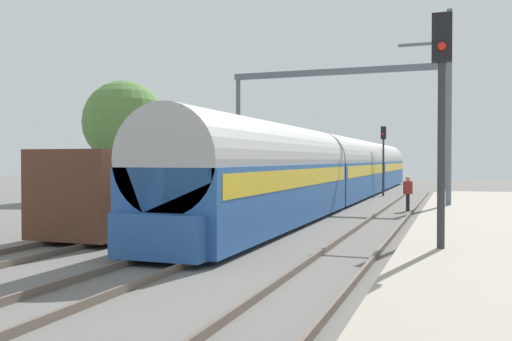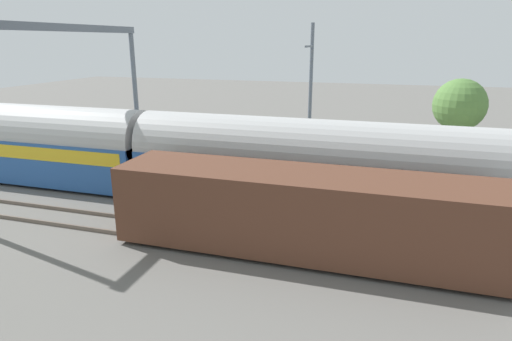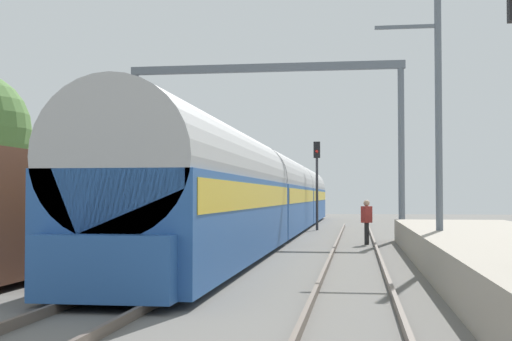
{
  "view_description": "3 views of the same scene",
  "coord_description": "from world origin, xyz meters",
  "px_view_note": "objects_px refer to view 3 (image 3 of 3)",
  "views": [
    {
      "loc": [
        6.67,
        -15.05,
        2.55
      ],
      "look_at": [
        0.0,
        3.57,
        2.17
      ],
      "focal_mm": 39.09,
      "sensor_mm": 36.0,
      "label": 1
    },
    {
      "loc": [
        -17.75,
        2.09,
        7.1
      ],
      "look_at": [
        -0.21,
        7.46,
        1.62
      ],
      "focal_mm": 30.66,
      "sensor_mm": 36.0,
      "label": 2
    },
    {
      "loc": [
        4.11,
        -14.56,
        1.89
      ],
      "look_at": [
        0.0,
        14.35,
        2.93
      ],
      "focal_mm": 49.96,
      "sensor_mm": 36.0,
      "label": 3
    }
  ],
  "objects_px": {
    "passenger_train": "(275,194)",
    "freight_car": "(66,211)",
    "railway_signal_far": "(317,173)",
    "person_crossing": "(367,218)",
    "catenary_gantry": "(265,113)"
  },
  "relations": [
    {
      "from": "freight_car",
      "to": "railway_signal_far",
      "type": "distance_m",
      "value": 21.08
    },
    {
      "from": "person_crossing",
      "to": "railway_signal_far",
      "type": "bearing_deg",
      "value": -124.2
    },
    {
      "from": "freight_car",
      "to": "railway_signal_far",
      "type": "height_order",
      "value": "railway_signal_far"
    },
    {
      "from": "passenger_train",
      "to": "freight_car",
      "type": "relative_size",
      "value": 3.78
    },
    {
      "from": "freight_car",
      "to": "person_crossing",
      "type": "distance_m",
      "value": 12.24
    },
    {
      "from": "passenger_train",
      "to": "person_crossing",
      "type": "height_order",
      "value": "passenger_train"
    },
    {
      "from": "railway_signal_far",
      "to": "freight_car",
      "type": "bearing_deg",
      "value": -106.48
    },
    {
      "from": "freight_car",
      "to": "catenary_gantry",
      "type": "xyz_separation_m",
      "value": [
        4.04,
        12.55,
        4.16
      ]
    },
    {
      "from": "passenger_train",
      "to": "person_crossing",
      "type": "bearing_deg",
      "value": -59.98
    },
    {
      "from": "freight_car",
      "to": "catenary_gantry",
      "type": "height_order",
      "value": "catenary_gantry"
    },
    {
      "from": "passenger_train",
      "to": "railway_signal_far",
      "type": "bearing_deg",
      "value": 62.17
    },
    {
      "from": "freight_car",
      "to": "catenary_gantry",
      "type": "relative_size",
      "value": 1.04
    },
    {
      "from": "person_crossing",
      "to": "catenary_gantry",
      "type": "height_order",
      "value": "catenary_gantry"
    },
    {
      "from": "freight_car",
      "to": "person_crossing",
      "type": "xyz_separation_m",
      "value": [
        8.51,
        8.78,
        -0.44
      ]
    },
    {
      "from": "passenger_train",
      "to": "catenary_gantry",
      "type": "height_order",
      "value": "catenary_gantry"
    }
  ]
}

